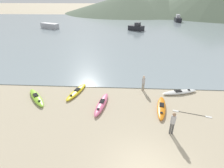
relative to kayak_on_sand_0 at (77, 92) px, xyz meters
name	(u,v)px	position (x,y,z in m)	size (l,w,h in m)	color
bay_water	(127,28)	(5.44, 36.20, -0.10)	(160.00, 70.00, 0.06)	gray
far_hill_left	(129,3)	(7.00, 84.36, 4.28)	(64.51, 64.51, 8.83)	#4C5B47
far_hill_midleft	(157,5)	(20.69, 81.27, 3.61)	(55.53, 55.53, 7.49)	#4C5B47
kayak_on_sand_0	(77,92)	(0.00, 0.00, 0.00)	(1.62, 3.45, 0.31)	yellow
kayak_on_sand_1	(161,108)	(7.33, -2.15, 0.02)	(1.30, 3.36, 0.34)	orange
kayak_on_sand_2	(102,104)	(2.54, -1.94, 0.03)	(1.19, 3.49, 0.37)	#E5668C
kayak_on_sand_3	(180,92)	(9.50, 0.49, 0.00)	(3.42, 1.54, 0.30)	white
kayak_on_sand_4	(36,97)	(-3.24, -1.22, 0.02)	(2.74, 3.16, 0.35)	#8CCC2D
person_near_foreground	(173,122)	(7.42, -4.88, 0.81)	(0.33, 0.22, 1.64)	#4C4C4C
person_near_waterline	(143,82)	(6.17, 0.88, 0.73)	(0.31, 0.21, 1.51)	gray
moored_boat_0	(136,28)	(7.60, 32.32, 0.60)	(4.19, 3.80, 1.93)	black
moored_boat_2	(178,19)	(22.57, 49.28, 0.71)	(2.30, 5.19, 2.22)	black
moored_boat_3	(50,26)	(-15.42, 33.95, 0.58)	(5.54, 3.89, 1.30)	#B2B2B7
loose_paddle	(192,114)	(9.54, -2.66, -0.12)	(2.73, 0.92, 0.03)	black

